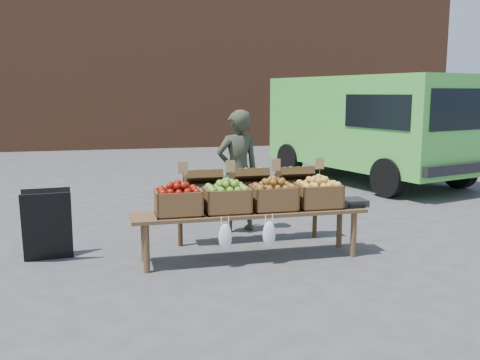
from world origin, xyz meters
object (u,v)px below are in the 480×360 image
object	(u,v)px
weighing_scale	(351,202)
display_bench	(250,235)
vendor	(238,171)
crate_russet_pears	(227,200)
delivery_van	(370,130)
chalkboard_sign	(47,225)
crate_golden_apples	(178,202)
back_table	(250,202)
crate_red_apples	(273,198)
crate_green_apples	(318,196)

from	to	relation	value
weighing_scale	display_bench	bearing A→B (deg)	180.00
vendor	crate_russet_pears	xyz separation A→B (m)	(-0.43, -1.28, -0.13)
delivery_van	chalkboard_sign	xyz separation A→B (m)	(-6.19, -4.23, -0.71)
chalkboard_sign	crate_golden_apples	bearing A→B (deg)	-25.09
display_bench	back_table	bearing A→B (deg)	75.92
crate_russet_pears	delivery_van	bearing A→B (deg)	48.59
chalkboard_sign	back_table	distance (m)	2.46
crate_red_apples	weighing_scale	distance (m)	0.98
vendor	crate_green_apples	world-z (taller)	vendor
delivery_van	back_table	bearing A→B (deg)	-148.96
delivery_van	weighing_scale	distance (m)	5.48
display_bench	crate_green_apples	distance (m)	0.93
display_bench	crate_green_apples	xyz separation A→B (m)	(0.82, 0.00, 0.42)
chalkboard_sign	crate_golden_apples	xyz separation A→B (m)	(1.45, -0.53, 0.30)
delivery_van	display_bench	bearing A→B (deg)	-145.64
crate_golden_apples	weighing_scale	bearing A→B (deg)	0.00
back_table	crate_golden_apples	bearing A→B (deg)	-144.40
crate_golden_apples	crate_green_apples	distance (m)	1.65
chalkboard_sign	back_table	bearing A→B (deg)	-0.50
delivery_van	crate_red_apples	size ratio (longest dim) A/B	10.02
back_table	chalkboard_sign	bearing A→B (deg)	-175.62
crate_russet_pears	crate_red_apples	world-z (taller)	same
display_bench	crate_golden_apples	xyz separation A→B (m)	(-0.82, 0.00, 0.42)
delivery_van	display_bench	world-z (taller)	delivery_van
display_bench	crate_golden_apples	world-z (taller)	crate_golden_apples
vendor	back_table	xyz separation A→B (m)	(0.02, -0.56, -0.32)
delivery_van	chalkboard_sign	world-z (taller)	delivery_van
display_bench	crate_golden_apples	size ratio (longest dim) A/B	5.40
crate_golden_apples	display_bench	bearing A→B (deg)	0.00
crate_golden_apples	crate_red_apples	xyz separation A→B (m)	(1.10, 0.00, 0.00)
vendor	crate_red_apples	xyz separation A→B (m)	(0.12, -1.28, -0.13)
vendor	crate_russet_pears	world-z (taller)	vendor
display_bench	vendor	bearing A→B (deg)	82.92
chalkboard_sign	crate_green_apples	world-z (taller)	crate_green_apples
chalkboard_sign	display_bench	distance (m)	2.34
crate_russet_pears	crate_red_apples	size ratio (longest dim) A/B	1.00
display_bench	crate_golden_apples	distance (m)	0.93
delivery_van	crate_green_apples	xyz separation A→B (m)	(-3.10, -4.76, -0.41)
chalkboard_sign	weighing_scale	xyz separation A→B (m)	(3.52, -0.53, 0.20)
vendor	crate_golden_apples	size ratio (longest dim) A/B	3.37
chalkboard_sign	crate_green_apples	distance (m)	3.16
delivery_van	weighing_scale	size ratio (longest dim) A/B	14.73
crate_golden_apples	crate_green_apples	size ratio (longest dim) A/B	1.00
crate_red_apples	crate_golden_apples	bearing A→B (deg)	180.00
back_table	crate_russet_pears	size ratio (longest dim) A/B	4.20
back_table	crate_green_apples	xyz separation A→B (m)	(0.64, -0.72, 0.19)
chalkboard_sign	crate_golden_apples	size ratio (longest dim) A/B	1.65
crate_red_apples	weighing_scale	world-z (taller)	crate_red_apples
chalkboard_sign	back_table	size ratio (longest dim) A/B	0.39
display_bench	weighing_scale	bearing A→B (deg)	0.00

